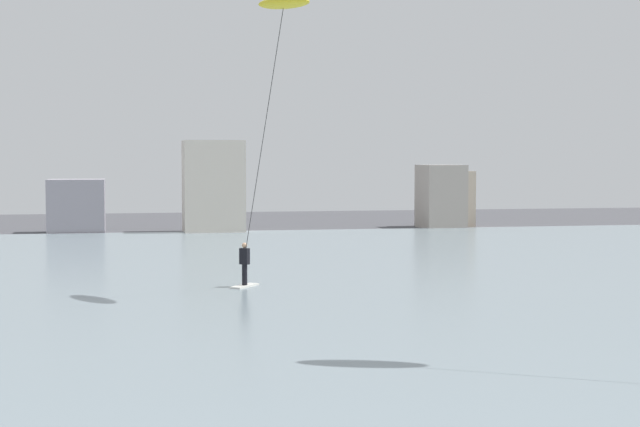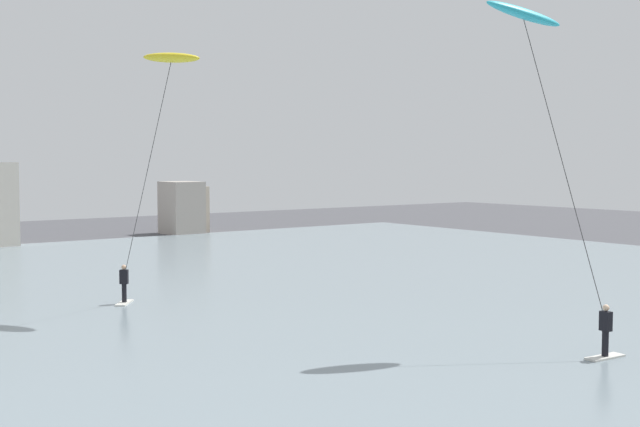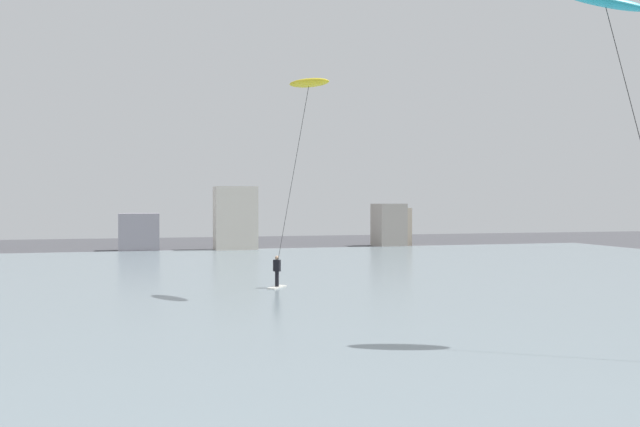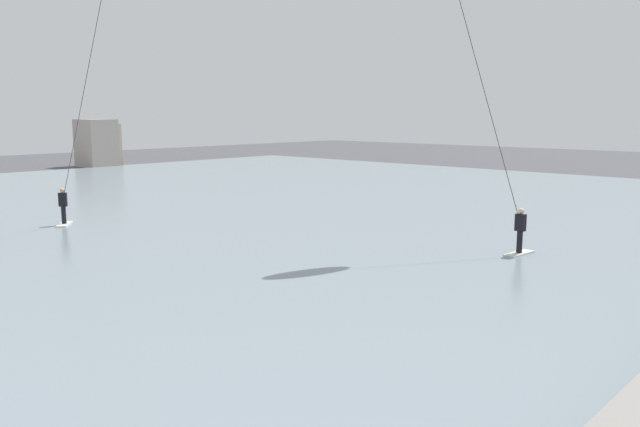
% 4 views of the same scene
% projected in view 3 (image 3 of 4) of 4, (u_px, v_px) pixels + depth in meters
% --- Properties ---
extents(water_bay, '(84.00, 52.00, 0.10)m').
position_uv_depth(water_bay, '(212.00, 286.00, 32.79)').
color(water_bay, gray).
rests_on(water_bay, ground).
extents(far_shore_buildings, '(46.81, 5.04, 6.56)m').
position_uv_depth(far_shore_buildings, '(148.00, 222.00, 58.20)').
color(far_shore_buildings, gray).
rests_on(far_shore_buildings, ground).
extents(kitesurfer_cyan, '(2.92, 4.56, 11.47)m').
position_uv_depth(kitesurfer_cyan, '(614.00, 37.00, 19.64)').
color(kitesurfer_cyan, silver).
rests_on(kitesurfer_cyan, water_bay).
extents(kitesurfer_yellow, '(2.72, 4.51, 10.42)m').
position_uv_depth(kitesurfer_yellow, '(304.00, 111.00, 29.96)').
color(kitesurfer_yellow, silver).
rests_on(kitesurfer_yellow, water_bay).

